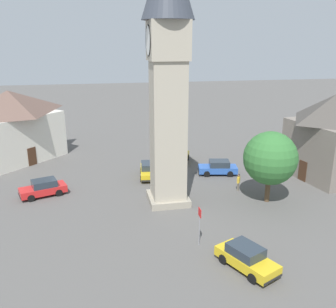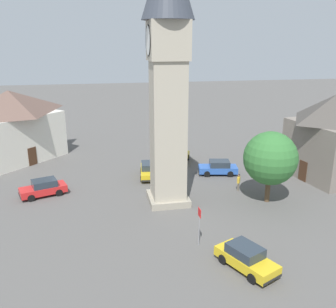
{
  "view_description": "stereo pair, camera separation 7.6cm",
  "coord_description": "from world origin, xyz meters",
  "px_view_note": "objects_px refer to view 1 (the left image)",
  "views": [
    {
      "loc": [
        29.15,
        -5.79,
        13.62
      ],
      "look_at": [
        0.0,
        0.0,
        4.45
      ],
      "focal_mm": 38.74,
      "sensor_mm": 36.0,
      "label": 1
    },
    {
      "loc": [
        29.16,
        -5.72,
        13.62
      ],
      "look_at": [
        0.0,
        0.0,
        4.45
      ],
      "focal_mm": 38.74,
      "sensor_mm": 36.0,
      "label": 2
    }
  ],
  "objects_px": {
    "car_red_corner": "(149,170)",
    "building_shop_left": "(12,126)",
    "car_silver_kerb": "(246,258)",
    "car_blue_kerb": "(218,167)",
    "car_black_far": "(43,188)",
    "pedestrian": "(238,181)",
    "clock_tower": "(168,53)",
    "building_terrace_right": "(331,136)",
    "tree": "(270,158)",
    "car_white_side": "(180,156)",
    "road_sign": "(200,220)"
  },
  "relations": [
    {
      "from": "building_terrace_right",
      "to": "road_sign",
      "type": "bearing_deg",
      "value": -58.34
    },
    {
      "from": "car_silver_kerb",
      "to": "building_terrace_right",
      "type": "distance_m",
      "value": 20.51
    },
    {
      "from": "car_blue_kerb",
      "to": "building_terrace_right",
      "type": "xyz_separation_m",
      "value": [
        2.94,
        11.03,
        3.7
      ]
    },
    {
      "from": "clock_tower",
      "to": "pedestrian",
      "type": "height_order",
      "value": "clock_tower"
    },
    {
      "from": "clock_tower",
      "to": "road_sign",
      "type": "xyz_separation_m",
      "value": [
        7.55,
        0.72,
        -10.93
      ]
    },
    {
      "from": "car_red_corner",
      "to": "car_black_far",
      "type": "relative_size",
      "value": 0.97
    },
    {
      "from": "building_shop_left",
      "to": "building_terrace_right",
      "type": "relative_size",
      "value": 1.42
    },
    {
      "from": "car_red_corner",
      "to": "pedestrian",
      "type": "xyz_separation_m",
      "value": [
        5.31,
        7.87,
        0.25
      ]
    },
    {
      "from": "car_blue_kerb",
      "to": "car_black_far",
      "type": "distance_m",
      "value": 17.86
    },
    {
      "from": "car_white_side",
      "to": "car_black_far",
      "type": "relative_size",
      "value": 1.0
    },
    {
      "from": "clock_tower",
      "to": "car_black_far",
      "type": "relative_size",
      "value": 4.92
    },
    {
      "from": "car_black_far",
      "to": "clock_tower",
      "type": "bearing_deg",
      "value": 72.3
    },
    {
      "from": "car_silver_kerb",
      "to": "car_black_far",
      "type": "bearing_deg",
      "value": -135.77
    },
    {
      "from": "road_sign",
      "to": "car_black_far",
      "type": "bearing_deg",
      "value": -133.26
    },
    {
      "from": "car_red_corner",
      "to": "tree",
      "type": "distance_m",
      "value": 12.89
    },
    {
      "from": "tree",
      "to": "car_red_corner",
      "type": "bearing_deg",
      "value": -130.51
    },
    {
      "from": "clock_tower",
      "to": "car_red_corner",
      "type": "height_order",
      "value": "clock_tower"
    },
    {
      "from": "car_red_corner",
      "to": "pedestrian",
      "type": "bearing_deg",
      "value": 55.95
    },
    {
      "from": "car_blue_kerb",
      "to": "pedestrian",
      "type": "height_order",
      "value": "pedestrian"
    },
    {
      "from": "car_white_side",
      "to": "road_sign",
      "type": "relative_size",
      "value": 1.59
    },
    {
      "from": "car_silver_kerb",
      "to": "car_red_corner",
      "type": "distance_m",
      "value": 17.62
    },
    {
      "from": "car_black_far",
      "to": "tree",
      "type": "xyz_separation_m",
      "value": [
        5.16,
        19.76,
        3.27
      ]
    },
    {
      "from": "car_silver_kerb",
      "to": "pedestrian",
      "type": "height_order",
      "value": "pedestrian"
    },
    {
      "from": "road_sign",
      "to": "building_terrace_right",
      "type": "bearing_deg",
      "value": 121.66
    },
    {
      "from": "clock_tower",
      "to": "car_red_corner",
      "type": "distance_m",
      "value": 13.72
    },
    {
      "from": "car_silver_kerb",
      "to": "building_shop_left",
      "type": "bearing_deg",
      "value": -144.38
    },
    {
      "from": "building_shop_left",
      "to": "building_terrace_right",
      "type": "bearing_deg",
      "value": 69.88
    },
    {
      "from": "clock_tower",
      "to": "car_red_corner",
      "type": "relative_size",
      "value": 5.09
    },
    {
      "from": "car_red_corner",
      "to": "building_shop_left",
      "type": "xyz_separation_m",
      "value": [
        -8.67,
        -14.93,
        3.53
      ]
    },
    {
      "from": "car_black_far",
      "to": "pedestrian",
      "type": "relative_size",
      "value": 2.63
    },
    {
      "from": "car_blue_kerb",
      "to": "car_silver_kerb",
      "type": "distance_m",
      "value": 17.04
    },
    {
      "from": "car_silver_kerb",
      "to": "car_red_corner",
      "type": "relative_size",
      "value": 1.04
    },
    {
      "from": "car_blue_kerb",
      "to": "road_sign",
      "type": "xyz_separation_m",
      "value": [
        13.4,
        -5.93,
        1.14
      ]
    },
    {
      "from": "pedestrian",
      "to": "building_terrace_right",
      "type": "height_order",
      "value": "building_terrace_right"
    },
    {
      "from": "car_blue_kerb",
      "to": "building_shop_left",
      "type": "bearing_deg",
      "value": -112.57
    },
    {
      "from": "tree",
      "to": "car_white_side",
      "type": "bearing_deg",
      "value": -156.79
    },
    {
      "from": "car_white_side",
      "to": "building_shop_left",
      "type": "distance_m",
      "value": 20.05
    },
    {
      "from": "car_silver_kerb",
      "to": "pedestrian",
      "type": "relative_size",
      "value": 2.63
    },
    {
      "from": "tree",
      "to": "building_shop_left",
      "type": "bearing_deg",
      "value": -124.49
    },
    {
      "from": "car_blue_kerb",
      "to": "car_silver_kerb",
      "type": "xyz_separation_m",
      "value": [
        16.62,
        -3.79,
        0.0
      ]
    },
    {
      "from": "car_red_corner",
      "to": "building_shop_left",
      "type": "height_order",
      "value": "building_shop_left"
    },
    {
      "from": "tree",
      "to": "car_blue_kerb",
      "type": "bearing_deg",
      "value": -164.64
    },
    {
      "from": "car_silver_kerb",
      "to": "car_white_side",
      "type": "height_order",
      "value": "same"
    },
    {
      "from": "pedestrian",
      "to": "building_terrace_right",
      "type": "bearing_deg",
      "value": 99.41
    },
    {
      "from": "clock_tower",
      "to": "building_shop_left",
      "type": "distance_m",
      "value": 23.43
    },
    {
      "from": "car_silver_kerb",
      "to": "clock_tower",
      "type": "bearing_deg",
      "value": -165.12
    },
    {
      "from": "tree",
      "to": "building_shop_left",
      "type": "xyz_separation_m",
      "value": [
        -16.77,
        -24.41,
        0.26
      ]
    },
    {
      "from": "car_black_far",
      "to": "building_shop_left",
      "type": "relative_size",
      "value": 0.35
    },
    {
      "from": "clock_tower",
      "to": "pedestrian",
      "type": "relative_size",
      "value": 12.96
    },
    {
      "from": "car_black_far",
      "to": "pedestrian",
      "type": "height_order",
      "value": "pedestrian"
    }
  ]
}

